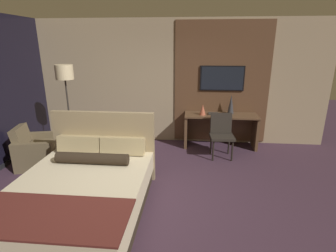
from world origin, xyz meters
The scene contains 11 objects.
ground_plane centered at (0.00, 0.00, 0.00)m, with size 16.00×16.00×0.00m, color #3D2838.
wall_back_tv_panel centered at (0.15, 2.59, 1.40)m, with size 7.20×0.09×2.80m.
bed centered at (-0.91, -0.41, 0.31)m, with size 1.73×2.26×1.19m.
desk centered at (1.22, 2.29, 0.51)m, with size 1.61×0.55×0.76m.
tv centered at (1.22, 2.52, 1.52)m, with size 0.98×0.04×0.55m.
desk_chair centered at (1.19, 1.74, 0.54)m, with size 0.50×0.50×0.90m.
armchair_by_window centered at (-2.37, 0.96, 0.27)m, with size 0.85×0.87×0.79m.
floor_lamp centered at (-1.90, 1.48, 1.58)m, with size 0.34×0.34×1.87m.
vase_tall centered at (1.44, 2.38, 0.97)m, with size 0.14×0.14×0.43m.
vase_short centered at (0.81, 2.20, 0.87)m, with size 0.14×0.14×0.23m.
book centered at (1.05, 2.27, 0.77)m, with size 0.22×0.16×0.03m.
Camera 1 is at (0.56, -3.44, 2.25)m, focal length 28.00 mm.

